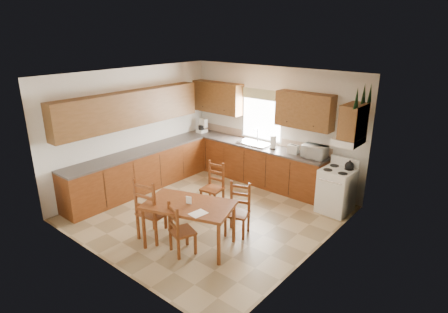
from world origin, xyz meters
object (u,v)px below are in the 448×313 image
Objects in this scene: stove at (336,191)px; microwave at (314,152)px; dining_table at (189,225)px; chair_far_left at (212,186)px; chair_near_right at (182,228)px; chair_near_left at (154,208)px; chair_far_right at (237,210)px.

microwave reaches higher than stove.
chair_far_left reaches higher than dining_table.
dining_table is 1.62× the size of chair_near_right.
chair_near_left reaches higher than stove.
microwave is at bearing 44.20° from chair_far_left.
chair_near_left is at bearing 179.55° from dining_table.
chair_far_right is at bearing 44.87° from dining_table.
microwave is 3.52m from chair_near_left.
chair_near_right is at bearing -102.82° from microwave.
chair_near_left is at bearing -120.99° from stove.
chair_far_left is at bearing 97.29° from dining_table.
chair_near_left is 1.22× the size of chair_far_right.
chair_far_right is (1.03, 1.02, -0.10)m from chair_near_left.
microwave reaches higher than dining_table.
chair_far_left is at bearing 134.53° from chair_far_right.
dining_table is 0.24m from chair_near_right.
chair_far_left is at bearing -130.33° from microwave.
stove is 3.07m from dining_table.
chair_far_right is (0.32, 1.03, 0.02)m from chair_near_right.
chair_far_right is (-0.97, -1.95, 0.03)m from stove.
chair_near_left is (-1.34, -3.22, -0.49)m from microwave.
chair_far_right is (1.04, -0.51, -0.00)m from chair_far_left.
microwave is 0.48× the size of chair_far_left.
stove is 0.94× the size of chair_far_right.
stove is at bearing 44.12° from chair_far_right.
microwave is at bearing -120.12° from chair_near_left.
chair_far_left is at bearing -45.82° from chair_near_right.
stove reaches higher than dining_table.
chair_far_left is (-1.36, -1.69, -0.59)m from microwave.
dining_table is at bearing -135.37° from chair_far_right.
stove is 2.17m from chair_far_right.
chair_near_left is (-1.99, -2.97, 0.13)m from stove.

